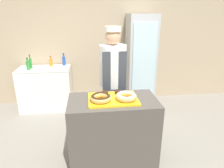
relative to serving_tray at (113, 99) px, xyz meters
name	(u,v)px	position (x,y,z in m)	size (l,w,h in m)	color
ground_plane	(113,158)	(0.00, 0.00, -0.92)	(14.00, 14.00, 0.00)	gray
wall_back	(101,42)	(0.00, 2.13, 0.43)	(8.00, 0.06, 2.70)	tan
display_counter	(113,131)	(0.00, 0.00, -0.47)	(1.14, 0.62, 0.91)	#4C4742
serving_tray	(113,99)	(0.00, 0.00, 0.00)	(0.62, 0.45, 0.02)	yellow
donut_chocolate_glaze	(101,98)	(-0.16, -0.06, 0.05)	(0.27, 0.27, 0.08)	tan
donut_light_glaze	(126,96)	(0.16, -0.06, 0.05)	(0.27, 0.27, 0.08)	tan
brownie_back_left	(105,93)	(-0.09, 0.16, 0.03)	(0.08, 0.08, 0.03)	#382111
brownie_back_right	(118,92)	(0.09, 0.16, 0.03)	(0.08, 0.08, 0.03)	#382111
baker_person	(113,81)	(0.09, 0.69, 0.01)	(0.42, 0.42, 1.77)	#4C4C51
beverage_fridge	(140,61)	(0.82, 1.77, 0.05)	(0.57, 0.60, 1.94)	#ADB2B7
chest_freezer	(46,88)	(-1.20, 1.78, -0.47)	(1.04, 0.58, 0.89)	white
bottle_green	(30,63)	(-1.45, 1.79, 0.08)	(0.06, 0.06, 0.28)	#2D8C38
bottle_orange	(51,62)	(-1.07, 1.92, 0.05)	(0.06, 0.06, 0.22)	orange
bottle_blue	(64,61)	(-0.81, 1.96, 0.07)	(0.06, 0.06, 0.26)	#1E4CB2
bottle_green_b	(28,65)	(-1.47, 1.68, 0.06)	(0.07, 0.07, 0.24)	#2D8C38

